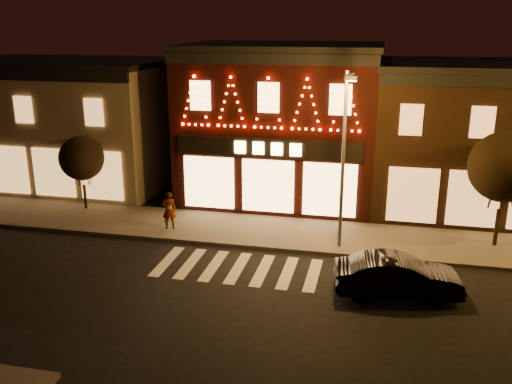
% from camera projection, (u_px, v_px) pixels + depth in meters
% --- Properties ---
extents(ground, '(120.00, 120.00, 0.00)m').
position_uv_depth(ground, '(208.00, 318.00, 18.57)').
color(ground, black).
rests_on(ground, ground).
extents(sidewalk_far, '(44.00, 4.00, 0.15)m').
position_uv_depth(sidewalk_far, '(302.00, 234.00, 25.59)').
color(sidewalk_far, '#47423D').
rests_on(sidewalk_far, ground).
extents(building_left, '(12.20, 8.28, 7.30)m').
position_uv_depth(building_left, '(67.00, 122.00, 33.27)').
color(building_left, '#756C53').
rests_on(building_left, ground).
extents(building_pulp, '(10.20, 8.34, 8.30)m').
position_uv_depth(building_pulp, '(283.00, 122.00, 30.39)').
color(building_pulp, black).
rests_on(building_pulp, ground).
extents(building_right_a, '(9.20, 8.28, 7.50)m').
position_uv_depth(building_right_a, '(467.00, 137.00, 28.53)').
color(building_right_a, '#321E11').
rests_on(building_right_a, ground).
extents(streetlamp_mid, '(0.58, 1.70, 7.41)m').
position_uv_depth(streetlamp_mid, '(344.00, 148.00, 22.62)').
color(streetlamp_mid, '#59595E').
rests_on(streetlamp_mid, sidewalk_far).
extents(tree_left, '(2.26, 2.26, 3.77)m').
position_uv_depth(tree_left, '(82.00, 158.00, 28.24)').
color(tree_left, black).
rests_on(tree_left, sidewalk_far).
extents(tree_right, '(2.97, 2.97, 4.96)m').
position_uv_depth(tree_right, '(505.00, 167.00, 23.21)').
color(tree_right, black).
rests_on(tree_right, sidewalk_far).
extents(dark_sedan, '(4.63, 2.16, 1.47)m').
position_uv_depth(dark_sedan, '(398.00, 276.00, 19.89)').
color(dark_sedan, black).
rests_on(dark_sedan, ground).
extents(pedestrian, '(0.74, 0.57, 1.80)m').
position_uv_depth(pedestrian, '(169.00, 210.00, 25.86)').
color(pedestrian, gray).
rests_on(pedestrian, sidewalk_far).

